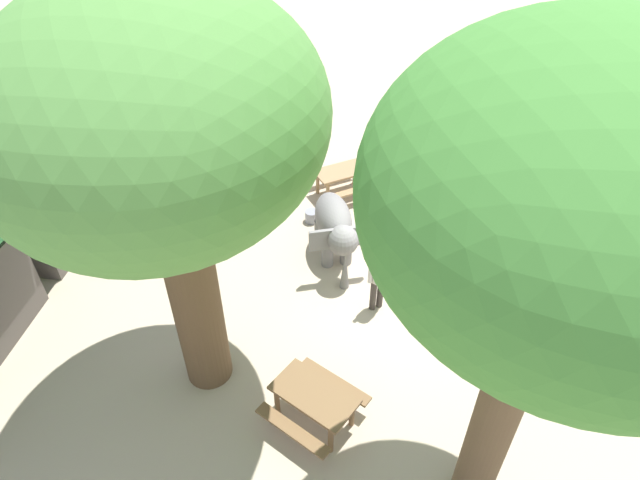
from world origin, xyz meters
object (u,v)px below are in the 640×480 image
shade_tree_main (159,124)px  feed_bucket (312,216)px  market_stall_white (82,158)px  picnic_table_near (342,176)px  market_stall_blue (32,214)px  wooden_bench (418,236)px  elephant (335,226)px  picnic_table_far (314,400)px  shade_tree_secondary (575,202)px  person_handler (378,276)px

shade_tree_main → feed_bucket: (5.13, -1.34, -5.24)m
shade_tree_main → market_stall_white: bearing=41.8°
picnic_table_near → market_stall_blue: 7.93m
shade_tree_main → wooden_bench: size_ratio=5.07×
elephant → market_stall_white: bearing=-123.7°
wooden_bench → picnic_table_near: size_ratio=0.70×
picnic_table_near → picnic_table_far: size_ratio=1.01×
picnic_table_far → market_stall_blue: bearing=-178.0°
wooden_bench → picnic_table_near: (2.33, 2.11, 0.12)m
wooden_bench → market_stall_white: (1.50, 9.24, 0.67)m
elephant → picnic_table_near: 2.86m
shade_tree_main → market_stall_blue: bearing=58.7°
shade_tree_secondary → picnic_table_far: shade_tree_secondary is taller
market_stall_blue → market_stall_white: bearing=0.0°
shade_tree_main → picnic_table_near: bearing=-17.1°
shade_tree_secondary → market_stall_white: 13.35m
shade_tree_main → shade_tree_secondary: bearing=-110.3°
shade_tree_secondary → market_stall_white: (7.53, 10.00, -4.65)m
person_handler → market_stall_blue: bearing=50.5°
person_handler → wooden_bench: bearing=-57.3°
market_stall_blue → market_stall_white: (2.60, 0.00, 0.00)m
feed_bucket → shade_tree_secondary: bearing=-153.0°
picnic_table_near → market_stall_white: bearing=153.5°
person_handler → feed_bucket: 3.59m
picnic_table_far → market_stall_white: bearing=168.5°
wooden_bench → market_stall_blue: market_stall_blue is taller
elephant → picnic_table_near: bearing=163.6°
picnic_table_far → feed_bucket: picnic_table_far is taller
person_handler → market_stall_blue: (0.96, 8.30, 0.19)m
person_handler → picnic_table_far: (-2.96, 1.00, -0.36)m
shade_tree_secondary → picnic_table_far: (1.01, 2.69, -5.20)m
market_stall_blue → feed_bucket: bearing=-72.7°
person_handler → market_stall_white: size_ratio=0.64×
elephant → shade_tree_main: shade_tree_main is taller
picnic_table_far → feed_bucket: 6.01m
picnic_table_near → picnic_table_far: 7.35m
shade_tree_main → picnic_table_near: (6.54, -2.01, -4.81)m
picnic_table_near → feed_bucket: picnic_table_near is taller
elephant → market_stall_white: (2.00, 7.22, 0.15)m
shade_tree_secondary → wooden_bench: size_ratio=5.21×
person_handler → market_stall_blue: size_ratio=0.64×
wooden_bench → feed_bucket: size_ratio=4.01×
elephant → market_stall_blue: 7.25m
person_handler → feed_bucket: (2.98, 1.84, -0.79)m
picnic_table_near → shade_tree_main: bearing=-140.2°
shade_tree_secondary → feed_bucket: bearing=27.0°
picnic_table_near → shade_tree_secondary: bearing=-104.2°
elephant → shade_tree_secondary: 7.83m
elephant → shade_tree_main: (-3.72, 2.10, 4.41)m
elephant → wooden_bench: (0.50, -2.02, -0.52)m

